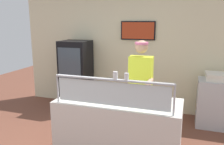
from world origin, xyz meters
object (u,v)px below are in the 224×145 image
Objects in this scene: pizza_tray at (123,98)px; pizza_box_stack at (218,77)px; pepper_flake_shaker at (126,77)px; parmesan_shaker at (115,76)px; drink_fridge at (76,75)px; pizza_server at (120,96)px; worker_figure at (141,86)px.

pizza_tray is 2.19m from pizza_box_stack.
pepper_flake_shaker is at bearing -121.53° from pizza_box_stack.
pepper_flake_shaker is at bearing -68.73° from pizza_tray.
drink_fridge is at bearing 127.82° from parmesan_shaker.
pizza_box_stack is at bearing 55.67° from parmesan_shaker.
pepper_flake_shaker is (0.16, -0.41, 0.42)m from pizza_tray.
pepper_flake_shaker is 2.46m from pizza_box_stack.
pizza_tray is 0.96× the size of pizza_box_stack.
pepper_flake_shaker is at bearing -49.45° from pizza_server.
pizza_tray is at bearing -130.82° from pizza_box_stack.
worker_figure reaches higher than pizza_tray.
parmesan_shaker is 0.06× the size of worker_figure.
parmesan_shaker reaches higher than pizza_server.
pizza_tray is 0.05m from pizza_server.
drink_fridge is at bearing 130.17° from pepper_flake_shaker.
drink_fridge is (-1.79, 2.12, -0.58)m from pepper_flake_shaker.
pizza_tray is 1.66× the size of pizza_server.
pizza_server is 0.62m from worker_figure.
parmesan_shaker is at bearing -124.33° from pizza_box_stack.
pepper_flake_shaker is at bearing -49.83° from drink_fridge.
pepper_flake_shaker is 0.18× the size of pizza_box_stack.
parmesan_shaker is 0.14m from pepper_flake_shaker.
parmesan_shaker is at bearing -52.18° from drink_fridge.
pizza_server is 0.59m from pepper_flake_shaker.
pizza_tray is 0.29× the size of drink_fridge.
pizza_box_stack is at bearing 58.47° from pepper_flake_shaker.
pepper_flake_shaker is 1.05m from worker_figure.
pizza_box_stack is (1.29, 1.09, 0.01)m from worker_figure.
parmesan_shaker is (0.06, -0.39, 0.40)m from pizza_server.
pizza_server is at bearing 98.54° from parmesan_shaker.
pizza_server is 2.89× the size of parmesan_shaker.
parmesan_shaker is at bearing -97.48° from worker_figure.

